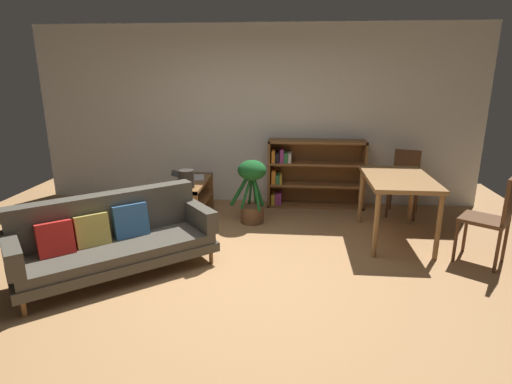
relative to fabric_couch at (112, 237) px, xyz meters
name	(u,v)px	position (x,y,z in m)	size (l,w,h in m)	color
ground_plane	(232,279)	(1.23, -0.04, -0.39)	(8.16, 8.16, 0.00)	#A87A4C
back_wall_panel	(256,116)	(1.23, 2.66, 0.96)	(6.80, 0.10, 2.70)	silver
fabric_couch	(112,237)	(0.00, 0.00, 0.00)	(1.98, 1.81, 0.81)	brown
media_console	(191,201)	(0.41, 1.65, -0.11)	(0.43, 1.06, 0.55)	brown
open_laptop	(190,176)	(0.36, 1.84, 0.19)	(0.51, 0.41, 0.10)	silver
desk_speaker	(187,179)	(0.44, 1.35, 0.28)	(0.20, 0.20, 0.23)	#2D2823
potted_floor_plant	(252,187)	(1.27, 1.62, 0.12)	(0.51, 0.42, 0.88)	brown
dining_table	(398,184)	(3.09, 1.18, 0.32)	(0.77, 1.22, 0.80)	olive
dining_chair_near	(405,179)	(3.44, 2.20, 0.13)	(0.52, 0.54, 0.93)	#56351E
dining_chair_far	(493,216)	(3.95, 0.56, 0.17)	(0.59, 0.58, 1.00)	#56351E
bookshelf	(311,173)	(2.10, 2.47, 0.13)	(1.46, 0.34, 1.03)	brown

